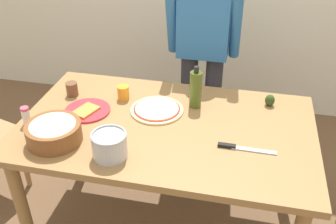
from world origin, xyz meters
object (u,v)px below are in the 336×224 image
(plate_with_slice, at_px, (87,110))
(pizza_raw_on_board, at_px, (157,110))
(cup_small_brown, at_px, (72,89))
(chef_knife, at_px, (239,148))
(steel_pot, at_px, (109,145))
(popcorn_bowl, at_px, (54,131))
(dining_table, at_px, (166,138))
(person_cook, at_px, (203,43))
(cup_orange, at_px, (123,93))
(olive_oil_bottle, at_px, (196,89))
(salt_shaker, at_px, (26,116))
(avocado, at_px, (270,100))

(plate_with_slice, bearing_deg, pizza_raw_on_board, 13.49)
(cup_small_brown, distance_m, chef_knife, 1.08)
(pizza_raw_on_board, bearing_deg, steel_pot, -105.54)
(pizza_raw_on_board, height_order, popcorn_bowl, popcorn_bowl)
(popcorn_bowl, height_order, steel_pot, steel_pot)
(dining_table, height_order, person_cook, person_cook)
(pizza_raw_on_board, height_order, cup_orange, cup_orange)
(chef_knife, bearing_deg, cup_orange, 154.24)
(olive_oil_bottle, bearing_deg, dining_table, -118.75)
(person_cook, bearing_deg, popcorn_bowl, -120.86)
(popcorn_bowl, xyz_separation_m, salt_shaker, (-0.22, 0.11, -0.01))
(pizza_raw_on_board, distance_m, chef_knife, 0.55)
(cup_orange, distance_m, salt_shaker, 0.57)
(cup_small_brown, bearing_deg, cup_orange, 4.71)
(cup_small_brown, relative_size, salt_shaker, 0.80)
(pizza_raw_on_board, relative_size, avocado, 4.35)
(olive_oil_bottle, height_order, cup_orange, olive_oil_bottle)
(salt_shaker, bearing_deg, chef_knife, 1.36)
(salt_shaker, bearing_deg, olive_oil_bottle, 23.91)
(dining_table, xyz_separation_m, plate_with_slice, (-0.47, 0.03, 0.10))
(steel_pot, height_order, cup_small_brown, steel_pot)
(avocado, bearing_deg, cup_orange, -172.64)
(person_cook, xyz_separation_m, steel_pot, (-0.29, -1.08, -0.11))
(person_cook, relative_size, salt_shaker, 15.28)
(dining_table, xyz_separation_m, person_cook, (0.09, 0.76, 0.27))
(pizza_raw_on_board, distance_m, cup_orange, 0.25)
(pizza_raw_on_board, xyz_separation_m, cup_small_brown, (-0.55, 0.06, 0.03))
(avocado, bearing_deg, popcorn_bowl, -151.13)
(olive_oil_bottle, xyz_separation_m, avocado, (0.43, 0.10, -0.08))
(dining_table, xyz_separation_m, salt_shaker, (-0.74, -0.16, 0.14))
(plate_with_slice, distance_m, olive_oil_bottle, 0.63)
(pizza_raw_on_board, relative_size, salt_shaker, 2.87)
(dining_table, height_order, plate_with_slice, plate_with_slice)
(cup_small_brown, xyz_separation_m, avocado, (1.18, 0.14, -0.01))
(cup_orange, distance_m, chef_knife, 0.80)
(steel_pot, distance_m, salt_shaker, 0.56)
(person_cook, xyz_separation_m, pizza_raw_on_board, (-0.17, -0.63, -0.17))
(pizza_raw_on_board, xyz_separation_m, olive_oil_bottle, (0.21, 0.10, 0.10))
(pizza_raw_on_board, bearing_deg, salt_shaker, -156.79)
(dining_table, distance_m, avocado, 0.65)
(steel_pot, height_order, cup_orange, steel_pot)
(popcorn_bowl, bearing_deg, dining_table, 26.84)
(popcorn_bowl, bearing_deg, avocado, 28.87)
(popcorn_bowl, relative_size, olive_oil_bottle, 1.09)
(dining_table, distance_m, popcorn_bowl, 0.61)
(pizza_raw_on_board, xyz_separation_m, plate_with_slice, (-0.39, -0.09, -0.00))
(plate_with_slice, xyz_separation_m, chef_knife, (0.87, -0.16, -0.00))
(pizza_raw_on_board, xyz_separation_m, chef_knife, (0.49, -0.25, -0.00))
(cup_small_brown, height_order, salt_shaker, salt_shaker)
(person_cook, bearing_deg, cup_small_brown, -141.64)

